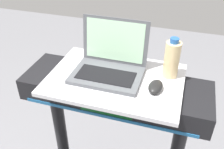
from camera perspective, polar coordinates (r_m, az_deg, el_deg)
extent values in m
cylinder|color=black|center=(1.68, -10.96, -14.76)|extent=(0.07, 0.07, 0.88)
cube|color=black|center=(1.24, 0.70, -3.55)|extent=(0.90, 0.28, 0.11)
cube|color=#0C3F19|center=(1.13, -1.43, -7.78)|extent=(0.24, 0.01, 0.06)
cube|color=#1E598C|center=(1.16, -1.38, -9.39)|extent=(0.81, 0.00, 0.02)
cube|color=silver|center=(1.20, 0.72, -1.09)|extent=(0.62, 0.44, 0.02)
cube|color=#515459|center=(1.19, -1.13, -0.17)|extent=(0.32, 0.22, 0.02)
cube|color=black|center=(1.17, -1.40, -0.19)|extent=(0.27, 0.12, 0.00)
cube|color=#515459|center=(1.24, 0.67, 7.58)|extent=(0.32, 0.04, 0.22)
cube|color=#B2E0B7|center=(1.23, 0.60, 7.51)|extent=(0.29, 0.03, 0.19)
ellipsoid|color=black|center=(1.12, 9.71, -2.68)|extent=(0.07, 0.11, 0.03)
cylinder|color=beige|center=(1.19, 13.17, 3.23)|extent=(0.07, 0.07, 0.17)
cylinder|color=#2659A5|center=(1.15, 13.80, 7.39)|extent=(0.04, 0.04, 0.02)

